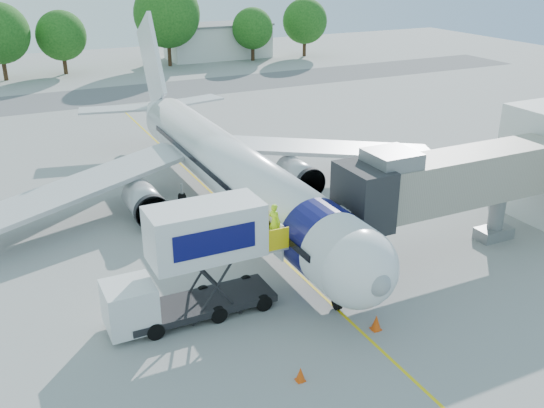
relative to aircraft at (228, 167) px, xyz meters
name	(u,v)px	position (x,y,z in m)	size (l,w,h in m)	color
ground	(255,233)	(0.00, -4.12, -2.95)	(160.00, 160.00, 0.00)	#9A9A97
guidance_line	(255,233)	(0.00, -4.12, -2.94)	(0.15, 70.00, 0.01)	yellow
taxiway_strip	(107,96)	(0.00, 37.88, -2.94)	(120.00, 10.00, 0.01)	#59595B
aircraft	(228,167)	(0.00, 0.00, 0.00)	(34.17, 37.73, 11.35)	white
jet_bridge	(442,182)	(7.99, -11.12, 1.39)	(13.90, 3.20, 6.60)	#9D9686
catering_hiloader	(193,263)	(-6.26, -11.12, -0.19)	(8.63, 2.44, 5.50)	black
safety_cone_a	(376,323)	(0.70, -15.85, -2.59)	(0.47, 0.47, 0.75)	#DE470B
safety_cone_b	(300,374)	(-4.09, -17.46, -2.64)	(0.40, 0.40, 0.63)	#DE470B
outbuilding_right	(218,41)	(22.00, 57.88, -0.29)	(16.40, 7.40, 5.30)	silver
tree_d	(61,36)	(-2.21, 54.38, 2.26)	(6.74, 6.74, 8.59)	#382314
tree_e	(167,14)	(12.75, 54.06, 4.47)	(9.58, 9.58, 12.21)	#382314
tree_f	(253,28)	(25.89, 53.12, 1.91)	(6.28, 6.28, 8.01)	#382314
tree_g	(305,21)	(35.17, 53.31, 2.54)	(7.10, 7.10, 9.05)	#382314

